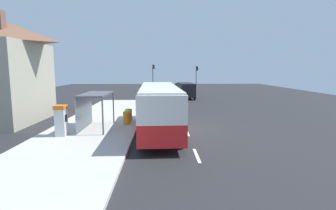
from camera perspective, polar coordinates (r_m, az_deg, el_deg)
The scene contains 21 objects.
ground_plane at distance 33.20m, azimuth 1.19°, elevation 0.18°, with size 56.00×92.00×0.04m, color #262628.
sidewalk_platform at distance 21.85m, azimuth -14.33°, elevation -3.74°, with size 6.20×30.00×0.18m, color beige.
lane_stripe_seg_0 at distance 13.70m, azimuth 6.22°, elevation -10.78°, with size 0.16×2.20×0.01m, color silver.
lane_stripe_seg_1 at distance 18.48m, azimuth 4.15°, elevation -5.87°, with size 0.16×2.20×0.01m, color silver.
lane_stripe_seg_2 at distance 23.35m, azimuth 2.95°, elevation -2.98°, with size 0.16×2.20×0.01m, color silver.
lane_stripe_seg_3 at distance 28.27m, azimuth 2.17°, elevation -1.10°, with size 0.16×2.20×0.01m, color silver.
lane_stripe_seg_4 at distance 33.21m, azimuth 1.62°, elevation 0.23°, with size 0.16×2.20×0.01m, color silver.
lane_stripe_seg_5 at distance 38.16m, azimuth 1.21°, elevation 1.21°, with size 0.16×2.20×0.01m, color silver.
lane_stripe_seg_6 at distance 43.13m, azimuth 0.90°, elevation 1.97°, with size 0.16×2.20×0.01m, color silver.
lane_stripe_seg_7 at distance 48.10m, azimuth 0.65°, elevation 2.57°, with size 0.16×2.20×0.01m, color silver.
bus at distance 18.13m, azimuth -2.01°, elevation -0.21°, with size 2.89×11.09×3.21m.
white_van at distance 39.28m, azimuth 3.99°, elevation 3.34°, with size 2.25×5.29×2.30m.
sedan_near at distance 55.45m, azimuth 2.50°, elevation 4.06°, with size 2.05×4.50×1.52m.
sedan_far at distance 48.65m, azimuth 3.05°, elevation 3.54°, with size 1.84×4.40×1.52m.
ticket_machine at distance 17.88m, azimuth -22.06°, elevation -3.07°, with size 0.66×0.76×1.94m.
recycling_bin_orange at distance 20.40m, azimuth -8.95°, elevation -2.78°, with size 0.52×0.52×0.95m, color orange.
recycling_bin_yellow at distance 21.09m, azimuth -8.71°, elevation -2.43°, with size 0.52×0.52×0.95m, color yellow.
recycling_bin_green at distance 21.77m, azimuth -8.48°, elevation -2.11°, with size 0.52×0.52×0.95m, color green.
traffic_light_near_side at distance 52.92m, azimuth 6.20°, elevation 6.57°, with size 0.49×0.28×4.97m.
traffic_light_far_side at distance 53.27m, azimuth -3.19°, elevation 6.82°, with size 0.49×0.28×5.29m.
bus_shelter at distance 19.21m, azimuth -16.16°, elevation 0.70°, with size 1.80×4.00×2.50m.
Camera 1 is at (-1.55, -18.87, 4.35)m, focal length 28.24 mm.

